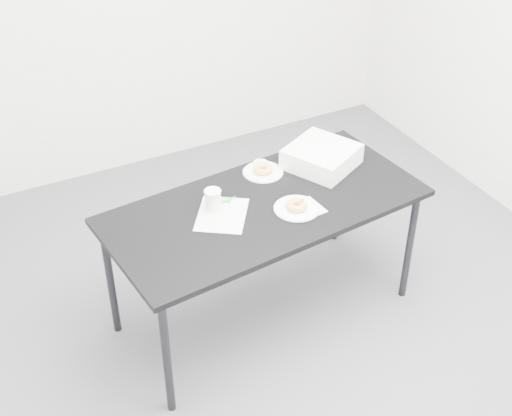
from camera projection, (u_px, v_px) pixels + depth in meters
name	position (u px, v px, depth m)	size (l,w,h in m)	color
floor	(264.00, 338.00, 3.78)	(4.00, 4.00, 0.00)	#48484C
table	(265.00, 213.00, 3.56)	(1.66, 0.90, 0.73)	black
scorecard	(222.00, 215.00, 3.45)	(0.23, 0.29, 0.00)	silver
logo_patch	(226.00, 200.00, 3.55)	(0.05, 0.05, 0.00)	green
pen	(224.00, 202.00, 3.53)	(0.01, 0.01, 0.14)	#0E9A58
napkin	(306.00, 209.00, 3.49)	(0.16, 0.16, 0.00)	silver
plate_near	(297.00, 209.00, 3.49)	(0.23, 0.23, 0.01)	white
donut_near	(297.00, 205.00, 3.47)	(0.11, 0.11, 0.04)	gold
plate_far	(263.00, 172.00, 3.76)	(0.21, 0.21, 0.01)	white
donut_far	(263.00, 169.00, 3.75)	(0.10, 0.10, 0.03)	gold
coffee_cup	(213.00, 200.00, 3.45)	(0.08, 0.08, 0.12)	white
cup_lid	(261.00, 163.00, 3.83)	(0.08, 0.08, 0.01)	silver
bakery_box	(322.00, 156.00, 3.79)	(0.33, 0.33, 0.11)	white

